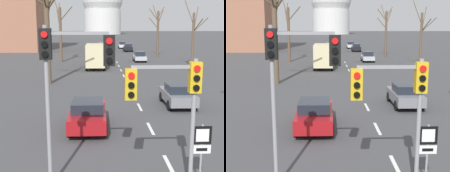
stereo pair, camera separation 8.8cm
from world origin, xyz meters
TOP-DOWN VIEW (x-y plane):
  - lane_stripe_1 at (0.00, 7.88)m, footprint 0.16×2.00m
  - lane_stripe_2 at (0.00, 12.38)m, footprint 0.16×2.00m
  - lane_stripe_3 at (0.00, 16.88)m, footprint 0.16×2.00m
  - lane_stripe_4 at (0.00, 21.38)m, footprint 0.16×2.00m
  - lane_stripe_5 at (0.00, 25.88)m, footprint 0.16×2.00m
  - lane_stripe_6 at (0.00, 30.38)m, footprint 0.16×2.00m
  - lane_stripe_7 at (0.00, 34.88)m, footprint 0.16×2.00m
  - lane_stripe_8 at (0.00, 39.38)m, footprint 0.16×2.00m
  - lane_stripe_9 at (0.00, 43.88)m, footprint 0.16×2.00m
  - traffic_signal_centre_tall at (-0.45, 6.10)m, footprint 2.35×0.34m
  - traffic_signal_near_left at (-3.66, 6.44)m, footprint 2.32×0.34m
  - route_sign_post at (0.59, 6.09)m, footprint 0.60×0.08m
  - sedan_near_left at (3.53, 44.44)m, footprint 1.82×3.86m
  - sedan_near_right at (-3.30, 12.54)m, footprint 1.94×4.29m
  - sedan_mid_centre at (-2.14, 73.27)m, footprint 1.88×4.38m
  - sedan_far_left at (3.59, 64.87)m, footprint 1.91×4.08m
  - sedan_far_right at (3.10, 74.90)m, footprint 1.82×4.22m
  - sedan_distant_centre at (2.61, 17.14)m, footprint 1.85×4.07m
  - delivery_truck at (-3.17, 36.85)m, footprint 2.44×7.20m
  - bare_tree_left_near at (-8.53, 44.98)m, footprint 3.03×4.25m
  - bare_tree_right_near at (9.44, 36.82)m, footprint 2.58×3.59m
  - bare_tree_left_far at (-7.39, 25.93)m, footprint 5.00×5.84m
  - bare_tree_right_far at (7.46, 51.12)m, footprint 2.94×2.98m
  - capitol_dome at (0.00, 228.02)m, footprint 29.47×29.47m

SIDE VIEW (x-z plane):
  - lane_stripe_1 at x=0.00m, z-range 0.00..0.01m
  - lane_stripe_2 at x=0.00m, z-range 0.00..0.01m
  - lane_stripe_3 at x=0.00m, z-range 0.00..0.01m
  - lane_stripe_4 at x=0.00m, z-range 0.00..0.01m
  - lane_stripe_5 at x=0.00m, z-range 0.00..0.01m
  - lane_stripe_6 at x=0.00m, z-range 0.00..0.01m
  - lane_stripe_7 at x=0.00m, z-range 0.00..0.01m
  - lane_stripe_8 at x=0.00m, z-range 0.00..0.01m
  - lane_stripe_9 at x=0.00m, z-range 0.00..0.01m
  - sedan_mid_centre at x=-2.14m, z-range 0.01..1.52m
  - sedan_distant_centre at x=2.61m, z-range 0.03..1.54m
  - sedan_near_right at x=-3.30m, z-range 0.02..1.57m
  - sedan_near_left at x=3.53m, z-range 0.00..1.61m
  - sedan_far_right at x=3.10m, z-range 0.00..1.64m
  - sedan_far_left at x=3.59m, z-range 0.02..1.69m
  - route_sign_post at x=0.59m, z-range 0.39..2.62m
  - delivery_truck at x=-3.17m, z-range 0.13..3.27m
  - traffic_signal_centre_tall at x=-0.45m, z-range 1.11..5.44m
  - bare_tree_right_near at x=9.44m, z-range -0.34..8.34m
  - traffic_signal_near_left at x=-3.66m, z-range 1.39..6.73m
  - bare_tree_right_far at x=7.46m, z-range -0.03..9.16m
  - bare_tree_left_near at x=-8.53m, z-range 0.00..9.31m
  - bare_tree_left_far at x=-7.39m, z-range 0.03..9.79m
  - capitol_dome at x=0.00m, z-range -0.54..41.08m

